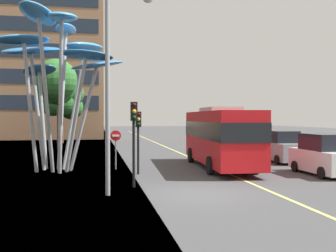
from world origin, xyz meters
name	(u,v)px	position (x,y,z in m)	size (l,w,h in m)	color
ground	(182,196)	(-0.63, 0.00, -0.05)	(120.00, 240.00, 0.10)	#424244
red_bus	(220,135)	(3.28, 7.73, 1.94)	(3.07, 10.24, 3.56)	red
leaf_sculpture	(57,52)	(-6.02, 8.03, 6.57)	(7.48, 8.55, 8.80)	#9EA0A5
traffic_light_kerb_near	(134,126)	(-2.32, 1.86, 2.63)	(0.28, 0.42, 3.63)	black
traffic_light_kerb_far	(138,129)	(-1.73, 5.81, 2.38)	(0.28, 0.42, 3.27)	black
car_parked_mid	(324,156)	(7.68, 3.99, 0.99)	(1.96, 4.33, 2.12)	silver
car_parked_far	(281,147)	(8.19, 10.02, 0.97)	(1.93, 4.26, 2.08)	gray
street_lamp	(118,64)	(-3.05, 0.29, 4.99)	(1.86, 0.44, 7.82)	gray
tree_pavement_near	(55,85)	(-7.65, 24.39, 6.05)	(4.04, 5.44, 8.36)	brown
tree_pavement_far	(64,102)	(-7.47, 32.79, 4.74)	(4.95, 4.65, 7.10)	brown
no_entry_sign	(116,143)	(-2.80, 8.06, 1.50)	(0.60, 0.12, 2.23)	gray
backdrop_building	(27,55)	(-13.51, 45.32, 11.83)	(21.28, 10.46, 23.65)	#936B4C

